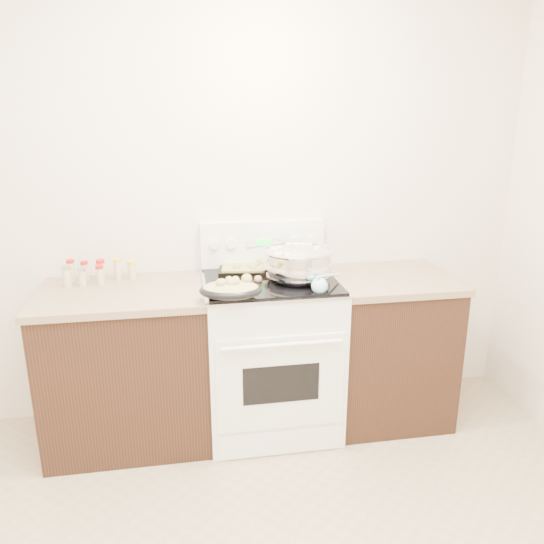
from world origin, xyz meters
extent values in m
cube|color=silver|center=(0.00, 1.77, 1.35)|extent=(4.00, 0.05, 2.70)
cube|color=black|center=(-0.48, 1.43, 0.44)|extent=(0.90, 0.64, 0.88)
cube|color=brown|center=(-0.48, 1.43, 0.90)|extent=(0.93, 0.67, 0.04)
cube|color=black|center=(1.08, 1.43, 0.44)|extent=(0.70, 0.64, 0.88)
cube|color=brown|center=(1.08, 1.43, 0.90)|extent=(0.73, 0.67, 0.04)
cube|color=white|center=(0.35, 1.42, 0.46)|extent=(0.76, 0.66, 0.92)
cube|color=white|center=(0.35, 1.08, 0.45)|extent=(0.70, 0.01, 0.55)
cube|color=black|center=(0.35, 1.08, 0.46)|extent=(0.42, 0.01, 0.22)
cylinder|color=white|center=(0.35, 1.04, 0.70)|extent=(0.65, 0.02, 0.02)
cube|color=white|center=(0.35, 1.09, 0.08)|extent=(0.70, 0.01, 0.14)
cube|color=silver|center=(0.35, 1.42, 0.93)|extent=(0.78, 0.68, 0.01)
cube|color=black|center=(0.35, 1.42, 0.94)|extent=(0.74, 0.64, 0.01)
cube|color=white|center=(0.35, 1.72, 1.08)|extent=(0.76, 0.07, 0.28)
cylinder|color=white|center=(0.05, 1.67, 1.10)|extent=(0.06, 0.02, 0.06)
cylinder|color=white|center=(0.15, 1.67, 1.10)|extent=(0.06, 0.02, 0.06)
cylinder|color=white|center=(0.55, 1.67, 1.10)|extent=(0.06, 0.02, 0.06)
cylinder|color=white|center=(0.65, 1.67, 1.10)|extent=(0.06, 0.02, 0.06)
cube|color=#19E533|center=(0.35, 1.67, 1.10)|extent=(0.09, 0.00, 0.04)
cube|color=silver|center=(0.27, 1.67, 1.10)|extent=(0.05, 0.00, 0.05)
cube|color=silver|center=(0.43, 1.67, 1.10)|extent=(0.05, 0.00, 0.05)
ellipsoid|color=silver|center=(0.50, 1.38, 1.02)|extent=(0.42, 0.42, 0.24)
cylinder|color=silver|center=(0.50, 1.38, 0.95)|extent=(0.22, 0.22, 0.01)
torus|color=silver|center=(0.50, 1.38, 1.12)|extent=(0.40, 0.40, 0.02)
cylinder|color=silver|center=(0.50, 1.38, 1.05)|extent=(0.38, 0.38, 0.13)
cylinder|color=brown|center=(0.50, 1.38, 1.11)|extent=(0.35, 0.35, 0.00)
cube|color=#FBF0BA|center=(0.59, 1.36, 1.11)|extent=(0.05, 0.05, 0.03)
cube|color=#FBF0BA|center=(0.62, 1.42, 1.11)|extent=(0.04, 0.04, 0.02)
cube|color=#FBF0BA|center=(0.48, 1.53, 1.11)|extent=(0.05, 0.05, 0.03)
cube|color=#FBF0BA|center=(0.55, 1.48, 1.11)|extent=(0.05, 0.05, 0.03)
cube|color=#FBF0BA|center=(0.39, 1.31, 1.11)|extent=(0.05, 0.05, 0.03)
cube|color=#FBF0BA|center=(0.41, 1.41, 1.11)|extent=(0.04, 0.04, 0.03)
cube|color=#FBF0BA|center=(0.53, 1.39, 1.11)|extent=(0.05, 0.05, 0.03)
cube|color=#FBF0BA|center=(0.42, 1.29, 1.11)|extent=(0.04, 0.04, 0.03)
cube|color=#FBF0BA|center=(0.41, 1.44, 1.11)|extent=(0.05, 0.05, 0.03)
cube|color=#FBF0BA|center=(0.37, 1.31, 1.11)|extent=(0.04, 0.04, 0.03)
cube|color=#FBF0BA|center=(0.37, 1.45, 1.11)|extent=(0.03, 0.03, 0.03)
ellipsoid|color=black|center=(0.09, 1.14, 0.98)|extent=(0.35, 0.27, 0.08)
ellipsoid|color=tan|center=(0.09, 1.14, 1.00)|extent=(0.32, 0.24, 0.06)
sphere|color=tan|center=(0.04, 1.14, 1.03)|extent=(0.04, 0.04, 0.04)
sphere|color=tan|center=(0.12, 1.16, 1.03)|extent=(0.04, 0.04, 0.04)
sphere|color=tan|center=(0.05, 1.14, 1.03)|extent=(0.04, 0.04, 0.04)
sphere|color=tan|center=(0.10, 1.13, 1.03)|extent=(0.05, 0.05, 0.05)
sphere|color=tan|center=(0.09, 1.18, 1.03)|extent=(0.04, 0.04, 0.04)
sphere|color=tan|center=(0.04, 1.12, 1.03)|extent=(0.04, 0.04, 0.04)
sphere|color=tan|center=(0.18, 1.17, 1.03)|extent=(0.06, 0.06, 0.06)
sphere|color=tan|center=(0.12, 1.12, 1.03)|extent=(0.04, 0.04, 0.04)
cube|color=black|center=(0.27, 1.61, 0.95)|extent=(0.42, 0.33, 0.02)
cube|color=tan|center=(0.27, 1.61, 0.97)|extent=(0.38, 0.28, 0.02)
sphere|color=tan|center=(0.36, 1.69, 0.98)|extent=(0.03, 0.03, 0.03)
sphere|color=tan|center=(0.25, 1.58, 0.98)|extent=(0.04, 0.04, 0.04)
sphere|color=tan|center=(0.38, 1.62, 0.98)|extent=(0.04, 0.04, 0.04)
sphere|color=tan|center=(0.17, 1.57, 0.98)|extent=(0.04, 0.04, 0.04)
sphere|color=tan|center=(0.32, 1.69, 0.98)|extent=(0.04, 0.04, 0.04)
sphere|color=tan|center=(0.34, 1.66, 0.98)|extent=(0.05, 0.05, 0.05)
sphere|color=tan|center=(0.18, 1.59, 0.98)|extent=(0.03, 0.03, 0.03)
sphere|color=tan|center=(0.34, 1.63, 0.98)|extent=(0.04, 0.04, 0.04)
sphere|color=tan|center=(0.27, 1.54, 0.98)|extent=(0.04, 0.04, 0.04)
sphere|color=tan|center=(0.29, 1.60, 0.98)|extent=(0.04, 0.04, 0.04)
cylinder|color=tan|center=(0.33, 1.49, 0.95)|extent=(0.15, 0.25, 0.01)
sphere|color=tan|center=(0.27, 1.39, 0.96)|extent=(0.04, 0.04, 0.04)
sphere|color=#96D6E0|center=(0.57, 1.15, 0.98)|extent=(0.09, 0.09, 0.09)
cylinder|color=#96D6E0|center=(0.64, 1.24, 1.00)|extent=(0.19, 0.23, 0.08)
cylinder|color=#BFB28C|center=(-0.78, 1.64, 0.98)|extent=(0.04, 0.04, 0.11)
cylinder|color=#B21414|center=(-0.78, 1.64, 1.04)|extent=(0.04, 0.04, 0.02)
cylinder|color=#BFB28C|center=(-0.70, 1.64, 0.97)|extent=(0.04, 0.04, 0.10)
cylinder|color=#B21414|center=(-0.70, 1.64, 1.03)|extent=(0.04, 0.04, 0.02)
cylinder|color=#BFB28C|center=(-0.61, 1.63, 0.97)|extent=(0.05, 0.05, 0.11)
cylinder|color=#B21414|center=(-0.61, 1.63, 1.04)|extent=(0.05, 0.05, 0.02)
cylinder|color=#BFB28C|center=(-0.52, 1.62, 0.97)|extent=(0.04, 0.04, 0.11)
cylinder|color=gold|center=(-0.52, 1.62, 1.04)|extent=(0.04, 0.04, 0.02)
cylinder|color=#BFB28C|center=(-0.44, 1.63, 0.97)|extent=(0.05, 0.05, 0.09)
cylinder|color=gold|center=(-0.44, 1.63, 1.02)|extent=(0.05, 0.05, 0.02)
cylinder|color=#BFB28C|center=(-0.78, 1.54, 0.97)|extent=(0.05, 0.05, 0.11)
cylinder|color=#B2B2B7|center=(-0.78, 1.54, 1.03)|extent=(0.05, 0.05, 0.02)
cylinder|color=#BFB28C|center=(-0.70, 1.54, 0.96)|extent=(0.04, 0.04, 0.09)
cylinder|color=#B2B2B7|center=(-0.70, 1.54, 1.02)|extent=(0.04, 0.04, 0.02)
cylinder|color=#BFB28C|center=(-0.61, 1.55, 0.97)|extent=(0.04, 0.04, 0.10)
cylinder|color=#B21414|center=(-0.61, 1.55, 1.03)|extent=(0.04, 0.04, 0.02)
camera|label=1|loc=(-0.14, -1.43, 1.87)|focal=35.00mm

